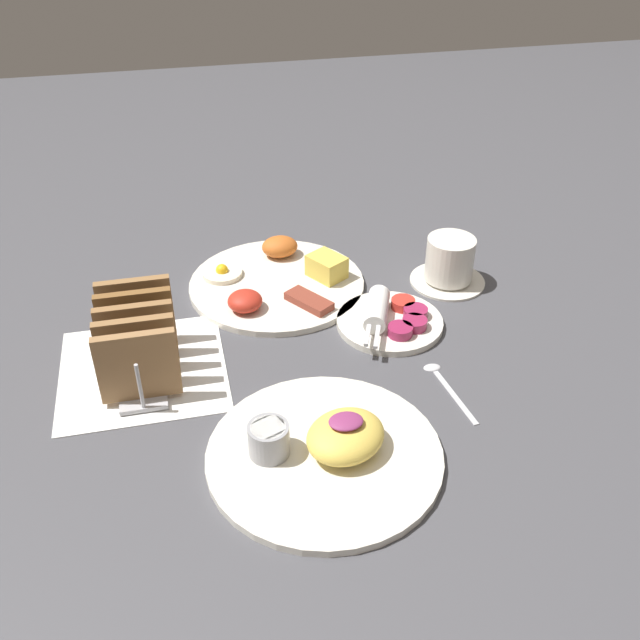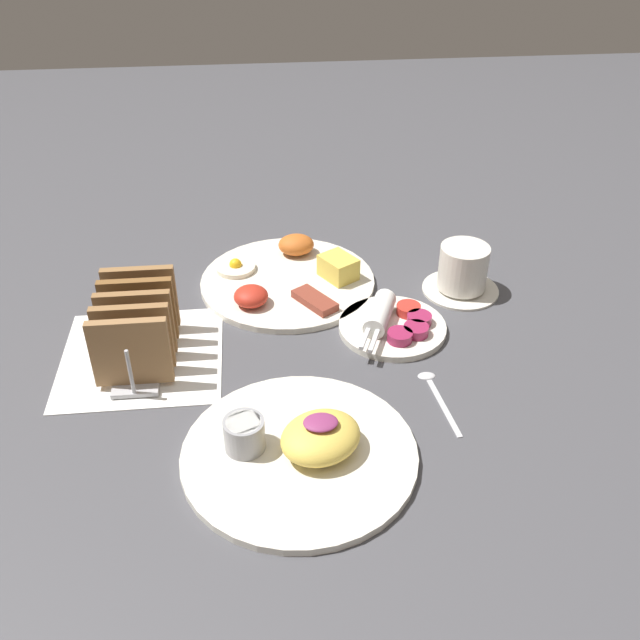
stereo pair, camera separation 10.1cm
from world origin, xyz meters
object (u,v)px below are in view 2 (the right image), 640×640
object	(u,v)px
plate_foreground	(300,448)
coffee_cup	(463,271)
plate_condiments	(393,324)
toast_rack	(137,327)
plate_breakfast	(287,278)

from	to	relation	value
plate_foreground	coffee_cup	xyz separation A→B (m)	(0.28, 0.34, 0.02)
plate_foreground	plate_condiments	bearing A→B (deg)	57.33
plate_condiments	plate_foreground	xyz separation A→B (m)	(-0.15, -0.24, 0.00)
toast_rack	coffee_cup	size ratio (longest dim) A/B	1.50
plate_condiments	toast_rack	size ratio (longest dim) A/B	0.89
plate_breakfast	plate_foreground	size ratio (longest dim) A/B	1.01
plate_breakfast	coffee_cup	bearing A→B (deg)	-10.07
toast_rack	coffee_cup	distance (m)	0.50
coffee_cup	plate_breakfast	bearing A→B (deg)	169.93
plate_breakfast	toast_rack	distance (m)	0.28
plate_condiments	toast_rack	bearing A→B (deg)	-175.62
plate_condiments	coffee_cup	bearing A→B (deg)	37.12
coffee_cup	plate_foreground	bearing A→B (deg)	-129.91
plate_breakfast	plate_foreground	xyz separation A→B (m)	(-0.01, -0.38, 0.00)
plate_breakfast	plate_condiments	xyz separation A→B (m)	(0.14, -0.14, 0.00)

